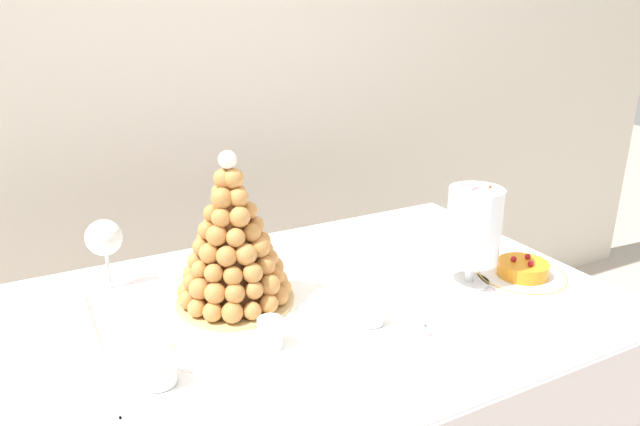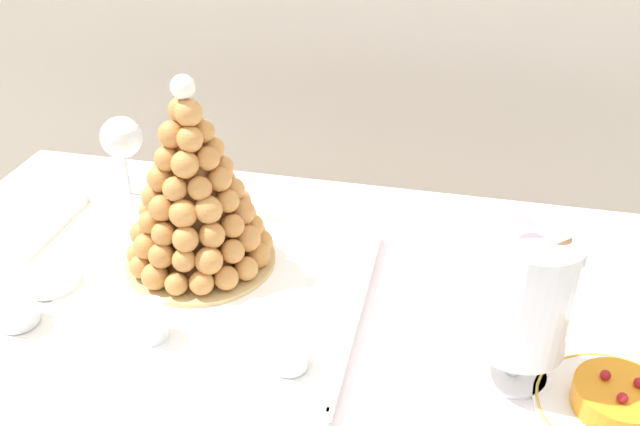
{
  "view_description": "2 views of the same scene",
  "coord_description": "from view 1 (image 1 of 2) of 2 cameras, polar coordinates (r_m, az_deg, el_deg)",
  "views": [
    {
      "loc": [
        -0.5,
        -1.0,
        1.39
      ],
      "look_at": [
        0.05,
        0.05,
        0.96
      ],
      "focal_mm": 32.97,
      "sensor_mm": 36.0,
      "label": 1
    },
    {
      "loc": [
        0.27,
        -0.83,
        1.47
      ],
      "look_at": [
        0.09,
        -0.02,
        0.97
      ],
      "focal_mm": 39.42,
      "sensor_mm": 36.0,
      "label": 2
    }
  ],
  "objects": [
    {
      "name": "dessert_cup_left",
      "position": [
        1.06,
        -15.41,
        -14.57
      ],
      "size": [
        0.06,
        0.06,
        0.05
      ],
      "color": "silver",
      "rests_on": "serving_tray"
    },
    {
      "name": "serving_tray",
      "position": [
        1.23,
        -7.16,
        -10.09
      ],
      "size": [
        0.58,
        0.45,
        0.02
      ],
      "color": "white",
      "rests_on": "buffet_table"
    },
    {
      "name": "buffet_table",
      "position": [
        1.33,
        -0.98,
        -12.69
      ],
      "size": [
        1.32,
        0.85,
        0.77
      ],
      "color": "brown",
      "rests_on": "ground_plane"
    },
    {
      "name": "macaron_goblet",
      "position": [
        1.36,
        14.68,
        -1.26
      ],
      "size": [
        0.12,
        0.12,
        0.24
      ],
      "color": "white",
      "rests_on": "buffet_table"
    },
    {
      "name": "dessert_cup_mid_left",
      "position": [
        1.12,
        -4.84,
        -11.6
      ],
      "size": [
        0.05,
        0.05,
        0.06
      ],
      "color": "silver",
      "rests_on": "serving_tray"
    },
    {
      "name": "dessert_cup_centre",
      "position": [
        1.2,
        4.95,
        -9.65
      ],
      "size": [
        0.05,
        0.05,
        0.05
      ],
      "color": "silver",
      "rests_on": "serving_tray"
    },
    {
      "name": "backdrop_wall",
      "position": [
        2.07,
        -14.16,
        15.45
      ],
      "size": [
        4.8,
        0.1,
        2.5
      ],
      "primitive_type": "cube",
      "color": "silver",
      "rests_on": "ground_plane"
    },
    {
      "name": "creme_brulee_ramekin",
      "position": [
        1.14,
        -16.66,
        -12.46
      ],
      "size": [
        0.09,
        0.09,
        0.02
      ],
      "color": "white",
      "rests_on": "serving_tray"
    },
    {
      "name": "fruit_tart_plate",
      "position": [
        1.47,
        19.05,
        -5.42
      ],
      "size": [
        0.21,
        0.21,
        0.05
      ],
      "color": "white",
      "rests_on": "buffet_table"
    },
    {
      "name": "wine_glass",
      "position": [
        1.37,
        -20.23,
        -2.4
      ],
      "size": [
        0.08,
        0.08,
        0.17
      ],
      "color": "silver",
      "rests_on": "buffet_table"
    },
    {
      "name": "croquembouche",
      "position": [
        1.23,
        -8.5,
        -3.15
      ],
      "size": [
        0.25,
        0.25,
        0.33
      ],
      "color": "tan",
      "rests_on": "serving_tray"
    }
  ]
}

